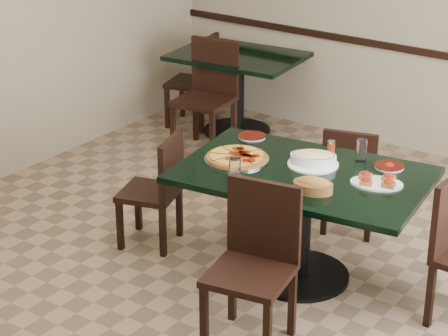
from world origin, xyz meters
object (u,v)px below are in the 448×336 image
Objects in this scene: chair_far at (351,176)px; main_table at (302,199)px; back_table at (237,78)px; back_chair_left at (199,77)px; pepperoni_pizza at (237,157)px; bread_basket at (313,185)px; chair_left at (159,186)px; back_chair_near at (209,89)px; lasagna_casserole at (313,158)px; chair_near at (256,256)px; bruschetta_platter at (377,181)px.

main_table is at bearing 77.48° from chair_far.
back_table is 0.40m from back_chair_left.
main_table is 3.94× the size of pepperoni_pizza.
pepperoni_pizza reaches higher than main_table.
chair_far is at bearing 88.05° from bread_basket.
back_chair_left is (-2.26, 1.87, -0.08)m from main_table.
chair_far is 2.92× the size of bread_basket.
pepperoni_pizza is at bearing 81.53° from chair_left.
bread_basket reaches higher than back_table.
back_chair_near reaches higher than back_chair_left.
pepperoni_pizza is (1.81, -1.95, 0.28)m from back_chair_left.
chair_near is at bearing -107.17° from lasagna_casserole.
chair_near is 1.29m from chair_left.
back_chair_left is at bearing 132.22° from main_table.
back_chair_near is 3.51× the size of bread_basket.
chair_left is at bearing 170.13° from bruschetta_platter.
back_chair_near is at bearing 121.00° from chair_near.
chair_far is 2.48m from back_chair_left.
chair_near reaches higher than main_table.
chair_near is 1.17× the size of chair_left.
bread_basket is at bearing 34.87° from back_chair_left.
back_chair_left is at bearing 126.44° from bruschetta_platter.
main_table is at bearing -114.12° from lasagna_casserole.
main_table is at bearing 116.28° from bread_basket.
bruschetta_platter reaches higher than back_table.
back_chair_left is (-1.22, 2.05, 0.04)m from chair_left.
bread_basket is (2.45, -2.09, 0.31)m from back_chair_left.
back_chair_left reaches higher than lasagna_casserole.
pepperoni_pizza is 0.92m from bruschetta_platter.
bruschetta_platter is at bearing 4.12° from main_table.
chair_near is 0.97× the size of back_chair_near.
back_chair_near is (-1.98, 2.20, 0.02)m from chair_near.
lasagna_casserole is at bearing -50.10° from back_table.
pepperoni_pizza is at bearing -60.85° from back_table.
main_table is 5.98× the size of bread_basket.
main_table is at bearing 10.02° from pepperoni_pizza.
main_table is 4.41× the size of bruschetta_platter.
chair_near reaches higher than lasagna_casserole.
chair_near is at bearing 27.96° from back_chair_left.
chair_far is 0.93× the size of back_chair_left.
bread_basket reaches higher than lasagna_casserole.
pepperoni_pizza is at bearing -178.05° from main_table.
lasagna_casserole is at bearing 155.45° from bruschetta_platter.
chair_far is 2.34× the size of lasagna_casserole.
main_table is at bearing 89.84° from chair_near.
main_table is 0.76m from chair_far.
chair_left is at bearing 16.14° from back_chair_left.
chair_far is 1.49m from chair_near.
back_chair_left is at bearing 132.80° from pepperoni_pizza.
main_table is 0.74m from chair_near.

